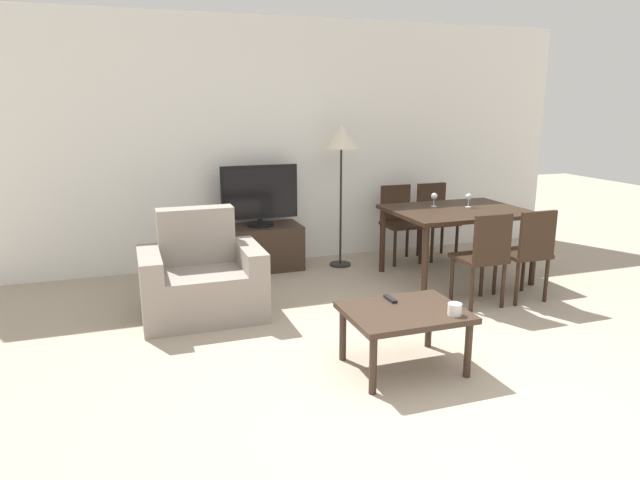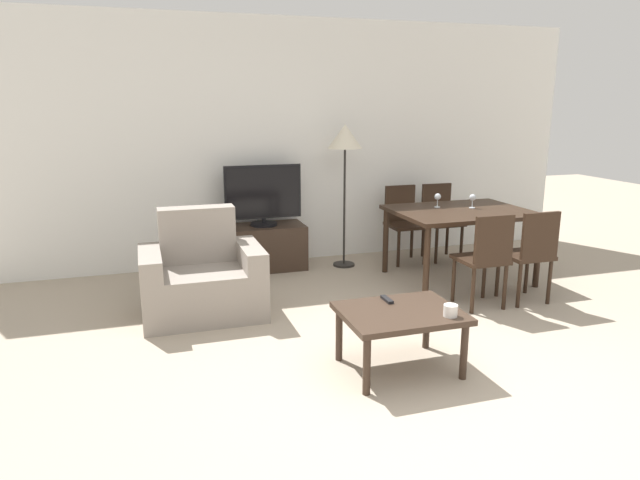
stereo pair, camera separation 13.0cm
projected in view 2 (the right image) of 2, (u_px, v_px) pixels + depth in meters
ground_plane at (437, 404)px, 3.50m from camera, size 18.00×18.00×0.00m
wall_back at (290, 143)px, 6.42m from camera, size 6.96×0.06×2.70m
armchair at (202, 279)px, 4.92m from camera, size 1.02×0.73×0.91m
tv_stand at (264, 247)px, 6.28m from camera, size 0.88×0.47×0.49m
tv at (263, 195)px, 6.14m from camera, size 0.83×0.29×0.66m
coffee_table at (400, 318)px, 3.87m from camera, size 0.80×0.63×0.43m
dining_table at (460, 217)px, 5.81m from camera, size 1.35×1.04×0.74m
dining_chair_near at (486, 255)px, 5.01m from camera, size 0.40×0.40×0.87m
dining_chair_far at (440, 217)px, 6.68m from camera, size 0.40×0.40×0.87m
dining_chair_near_right at (531, 251)px, 5.15m from camera, size 0.40×0.40×0.87m
dining_chair_far_left at (403, 219)px, 6.54m from camera, size 0.40×0.40×0.87m
floor_lamp at (345, 143)px, 6.13m from camera, size 0.37×0.37×1.57m
remote_primary at (387, 299)px, 4.04m from camera, size 0.04×0.15×0.02m
cup_white_near at (450, 311)px, 3.75m from camera, size 0.09×0.09×0.08m
wine_glass_left at (473, 198)px, 5.85m from camera, size 0.07×0.07×0.15m
wine_glass_center at (438, 198)px, 5.90m from camera, size 0.07×0.07×0.15m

